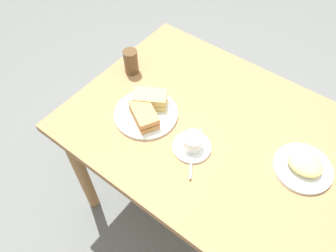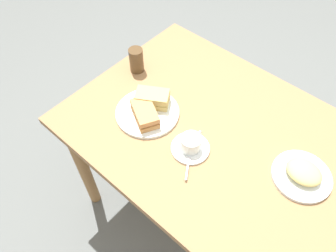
{
  "view_description": "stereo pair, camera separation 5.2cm",
  "coord_description": "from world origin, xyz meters",
  "px_view_note": "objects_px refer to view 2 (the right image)",
  "views": [
    {
      "loc": [
        0.32,
        -0.73,
        1.8
      ],
      "look_at": [
        -0.14,
        -0.12,
        0.8
      ],
      "focal_mm": 34.66,
      "sensor_mm": 36.0,
      "label": 1
    },
    {
      "loc": [
        0.36,
        -0.69,
        1.8
      ],
      "look_at": [
        -0.14,
        -0.12,
        0.8
      ],
      "focal_mm": 34.66,
      "sensor_mm": 36.0,
      "label": 2
    }
  ],
  "objects_px": {
    "coffee_cup": "(191,142)",
    "sandwich_front": "(145,114)",
    "side_plate": "(301,176)",
    "dining_table": "(212,145)",
    "spoon": "(188,164)",
    "drinking_glass": "(136,60)",
    "coffee_saucer": "(190,148)",
    "sandwich_plate": "(147,113)",
    "sandwich_back": "(152,98)"
  },
  "relations": [
    {
      "from": "coffee_saucer",
      "to": "spoon",
      "type": "bearing_deg",
      "value": -57.69
    },
    {
      "from": "sandwich_plate",
      "to": "sandwich_back",
      "type": "distance_m",
      "value": 0.06
    },
    {
      "from": "sandwich_front",
      "to": "sandwich_back",
      "type": "relative_size",
      "value": 1.04
    },
    {
      "from": "sandwich_plate",
      "to": "drinking_glass",
      "type": "relative_size",
      "value": 2.28
    },
    {
      "from": "spoon",
      "to": "side_plate",
      "type": "bearing_deg",
      "value": 34.74
    },
    {
      "from": "sandwich_front",
      "to": "drinking_glass",
      "type": "bearing_deg",
      "value": 140.96
    },
    {
      "from": "coffee_cup",
      "to": "side_plate",
      "type": "relative_size",
      "value": 0.49
    },
    {
      "from": "sandwich_back",
      "to": "spoon",
      "type": "bearing_deg",
      "value": -23.49
    },
    {
      "from": "dining_table",
      "to": "coffee_saucer",
      "type": "bearing_deg",
      "value": -96.94
    },
    {
      "from": "sandwich_plate",
      "to": "spoon",
      "type": "height_order",
      "value": "spoon"
    },
    {
      "from": "coffee_saucer",
      "to": "side_plate",
      "type": "height_order",
      "value": "side_plate"
    },
    {
      "from": "sandwich_front",
      "to": "drinking_glass",
      "type": "relative_size",
      "value": 1.4
    },
    {
      "from": "sandwich_back",
      "to": "coffee_saucer",
      "type": "relative_size",
      "value": 1.06
    },
    {
      "from": "sandwich_plate",
      "to": "sandwich_front",
      "type": "relative_size",
      "value": 1.62
    },
    {
      "from": "sandwich_plate",
      "to": "sandwich_back",
      "type": "relative_size",
      "value": 1.68
    },
    {
      "from": "drinking_glass",
      "to": "sandwich_back",
      "type": "bearing_deg",
      "value": -29.03
    },
    {
      "from": "side_plate",
      "to": "drinking_glass",
      "type": "bearing_deg",
      "value": 179.31
    },
    {
      "from": "coffee_cup",
      "to": "drinking_glass",
      "type": "height_order",
      "value": "drinking_glass"
    },
    {
      "from": "spoon",
      "to": "sandwich_back",
      "type": "bearing_deg",
      "value": 156.51
    },
    {
      "from": "dining_table",
      "to": "coffee_cup",
      "type": "height_order",
      "value": "coffee_cup"
    },
    {
      "from": "drinking_glass",
      "to": "coffee_saucer",
      "type": "bearing_deg",
      "value": -21.27
    },
    {
      "from": "sandwich_plate",
      "to": "side_plate",
      "type": "relative_size",
      "value": 1.23
    },
    {
      "from": "coffee_cup",
      "to": "spoon",
      "type": "height_order",
      "value": "coffee_cup"
    },
    {
      "from": "dining_table",
      "to": "coffee_saucer",
      "type": "relative_size",
      "value": 7.84
    },
    {
      "from": "coffee_saucer",
      "to": "dining_table",
      "type": "bearing_deg",
      "value": 83.06
    },
    {
      "from": "sandwich_front",
      "to": "dining_table",
      "type": "bearing_deg",
      "value": 31.18
    },
    {
      "from": "sandwich_front",
      "to": "side_plate",
      "type": "height_order",
      "value": "sandwich_front"
    },
    {
      "from": "sandwich_plate",
      "to": "spoon",
      "type": "bearing_deg",
      "value": -16.06
    },
    {
      "from": "coffee_saucer",
      "to": "coffee_cup",
      "type": "height_order",
      "value": "coffee_cup"
    },
    {
      "from": "sandwich_front",
      "to": "spoon",
      "type": "bearing_deg",
      "value": -10.88
    },
    {
      "from": "side_plate",
      "to": "drinking_glass",
      "type": "height_order",
      "value": "drinking_glass"
    },
    {
      "from": "sandwich_front",
      "to": "spoon",
      "type": "relative_size",
      "value": 1.79
    },
    {
      "from": "sandwich_plate",
      "to": "spoon",
      "type": "distance_m",
      "value": 0.29
    },
    {
      "from": "coffee_saucer",
      "to": "sandwich_plate",
      "type": "bearing_deg",
      "value": 175.6
    },
    {
      "from": "sandwich_front",
      "to": "drinking_glass",
      "type": "xyz_separation_m",
      "value": [
        -0.23,
        0.19,
        0.02
      ]
    },
    {
      "from": "side_plate",
      "to": "dining_table",
      "type": "bearing_deg",
      "value": -174.43
    },
    {
      "from": "sandwich_front",
      "to": "sandwich_back",
      "type": "distance_m",
      "value": 0.08
    },
    {
      "from": "sandwich_back",
      "to": "side_plate",
      "type": "bearing_deg",
      "value": 9.25
    },
    {
      "from": "sandwich_plate",
      "to": "coffee_cup",
      "type": "distance_m",
      "value": 0.24
    },
    {
      "from": "spoon",
      "to": "coffee_saucer",
      "type": "bearing_deg",
      "value": 122.31
    },
    {
      "from": "sandwich_back",
      "to": "dining_table",
      "type": "bearing_deg",
      "value": 13.95
    },
    {
      "from": "coffee_cup",
      "to": "coffee_saucer",
      "type": "bearing_deg",
      "value": -88.68
    },
    {
      "from": "sandwich_back",
      "to": "side_plate",
      "type": "xyz_separation_m",
      "value": [
        0.63,
        0.1,
        -0.04
      ]
    },
    {
      "from": "coffee_cup",
      "to": "sandwich_front",
      "type": "bearing_deg",
      "value": -176.55
    },
    {
      "from": "coffee_cup",
      "to": "sandwich_plate",
      "type": "bearing_deg",
      "value": 176.03
    },
    {
      "from": "spoon",
      "to": "drinking_glass",
      "type": "height_order",
      "value": "drinking_glass"
    },
    {
      "from": "sandwich_front",
      "to": "sandwich_plate",
      "type": "bearing_deg",
      "value": 120.15
    },
    {
      "from": "dining_table",
      "to": "sandwich_plate",
      "type": "height_order",
      "value": "sandwich_plate"
    },
    {
      "from": "sandwich_front",
      "to": "side_plate",
      "type": "bearing_deg",
      "value": 16.81
    },
    {
      "from": "sandwich_front",
      "to": "spoon",
      "type": "distance_m",
      "value": 0.27
    }
  ]
}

